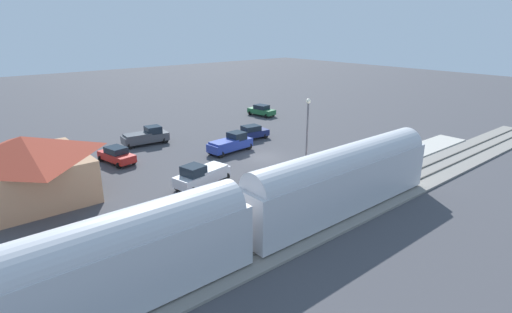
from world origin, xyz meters
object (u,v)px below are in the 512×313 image
object	(u,v)px
passenger_train	(243,214)
light_pole_near_platform	(307,129)
pickup_blue	(231,143)
sedan_green	(262,110)
sedan_navy	(251,132)
pickup_silver	(201,175)
pedestrian_waiting_far	(283,187)
station_building	(26,167)
sedan_red	(117,155)
pedestrian_on_platform	(342,165)
pickup_charcoal	(146,136)

from	to	relation	value
passenger_train	light_pole_near_platform	bearing A→B (deg)	-62.13
pickup_blue	light_pole_near_platform	size ratio (longest dim) A/B	0.74
passenger_train	sedan_green	world-z (taller)	passenger_train
passenger_train	sedan_navy	xyz separation A→B (m)	(20.48, -17.35, -1.98)
sedan_green	light_pole_near_platform	distance (m)	27.62
sedan_green	pickup_blue	bearing A→B (deg)	129.08
sedan_navy	light_pole_near_platform	distance (m)	14.91
pickup_silver	pedestrian_waiting_far	bearing A→B (deg)	-155.42
station_building	sedan_red	bearing A→B (deg)	-64.30
passenger_train	pedestrian_waiting_far	world-z (taller)	passenger_train
sedan_green	sedan_red	bearing A→B (deg)	106.22
pickup_silver	light_pole_near_platform	xyz separation A→B (m)	(-4.54, -8.67, 3.72)
station_building	sedan_red	xyz separation A→B (m)	(4.31, -8.95, -1.92)
pedestrian_waiting_far	pedestrian_on_platform	bearing A→B (deg)	-87.15
sedan_red	light_pole_near_platform	distance (m)	20.05
passenger_train	pickup_silver	xyz separation A→B (m)	(11.34, -4.19, -1.83)
pickup_blue	sedan_navy	bearing A→B (deg)	-62.32
sedan_green	station_building	bearing A→B (deg)	108.72
sedan_red	light_pole_near_platform	xyz separation A→B (m)	(-15.51, -12.11, 3.87)
sedan_red	sedan_green	distance (m)	27.65
station_building	pedestrian_on_platform	size ratio (longest dim) A/B	5.82
pedestrian_waiting_far	sedan_green	bearing A→B (deg)	-37.51
pedestrian_on_platform	pickup_blue	distance (m)	13.59
pedestrian_on_platform	sedan_navy	bearing A→B (deg)	-6.74
pickup_silver	sedan_red	size ratio (longest dim) A/B	1.19
pickup_charcoal	sedan_green	xyz separation A→B (m)	(3.33, -21.16, -0.15)
sedan_red	sedan_navy	distance (m)	16.71
station_building	pickup_silver	world-z (taller)	station_building
light_pole_near_platform	station_building	bearing A→B (deg)	61.99
light_pole_near_platform	sedan_navy	bearing A→B (deg)	-18.21
sedan_red	pickup_charcoal	bearing A→B (deg)	-50.82
pedestrian_waiting_far	pickup_silver	world-z (taller)	pickup_silver
station_building	pickup_charcoal	bearing A→B (deg)	-58.75
pedestrian_waiting_far	pickup_charcoal	xyz separation A→B (m)	(22.51, 1.32, -0.25)
pedestrian_on_platform	pickup_charcoal	distance (m)	24.00
pickup_silver	sedan_navy	world-z (taller)	pickup_silver
pickup_silver	pickup_blue	world-z (taller)	same
pickup_charcoal	pickup_blue	xyz separation A→B (m)	(-8.92, -6.07, 0.00)
pickup_silver	passenger_train	bearing A→B (deg)	159.73
passenger_train	sedan_navy	size ratio (longest dim) A/B	8.09
station_building	pedestrian_on_platform	bearing A→B (deg)	-119.53
pickup_silver	station_building	bearing A→B (deg)	61.74
station_building	light_pole_near_platform	xyz separation A→B (m)	(-11.20, -21.06, 1.95)
pedestrian_waiting_far	sedan_red	bearing A→B (deg)	20.33
station_building	sedan_green	bearing A→B (deg)	-71.28
pickup_charcoal	passenger_train	bearing A→B (deg)	167.06
sedan_navy	sedan_green	distance (m)	13.78
pickup_silver	sedan_green	size ratio (longest dim) A/B	1.20
sedan_red	light_pole_near_platform	world-z (taller)	light_pole_near_platform
light_pole_near_platform	passenger_train	bearing A→B (deg)	117.87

